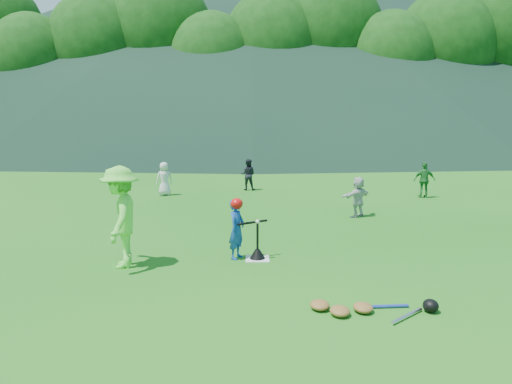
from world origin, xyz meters
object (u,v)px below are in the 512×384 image
batter_child (237,229)px  equipment_pile (363,308)px  fielder_a (164,179)px  fielder_d (358,197)px  adult_coach (121,217)px  fielder_b (248,175)px  batting_tee (257,253)px  home_plate (257,259)px  fielder_c (424,180)px

batter_child → equipment_pile: batter_child is taller
fielder_a → equipment_pile: size_ratio=0.62×
fielder_d → equipment_pile: (-1.28, -6.42, -0.48)m
batter_child → adult_coach: size_ratio=0.62×
fielder_b → batting_tee: fielder_b is taller
batter_child → fielder_a: 7.75m
fielder_d → equipment_pile: 6.56m
fielder_b → equipment_pile: size_ratio=0.62×
fielder_b → fielder_d: bearing=131.5°
home_plate → equipment_pile: 2.94m
batting_tee → equipment_pile: bearing=-60.3°
fielder_c → home_plate: bearing=52.5°
fielder_b → fielder_d: 5.49m
home_plate → fielder_c: fielder_c is taller
equipment_pile → fielder_b: bearing=98.6°
batter_child → fielder_d: size_ratio=1.06×
adult_coach → batting_tee: (2.47, 0.40, -0.79)m
home_plate → batter_child: 0.69m
fielder_b → batting_tee: (0.22, -8.49, -0.43)m
fielder_a → fielder_d: (5.75, -3.51, -0.02)m
fielder_d → equipment_pile: fielder_d is taller
home_plate → fielder_d: fielder_d is taller
fielder_c → fielder_d: size_ratio=1.07×
fielder_a → fielder_d: size_ratio=1.03×
fielder_a → fielder_d: bearing=125.2°
home_plate → fielder_d: bearing=54.7°
home_plate → fielder_d: size_ratio=0.41×
fielder_a → equipment_pile: 10.90m
fielder_d → batting_tee: (-2.74, -3.86, -0.41)m
fielder_a → fielder_c: fielder_c is taller
batter_child → equipment_pile: bearing=-120.3°
batter_child → fielder_b: batter_child is taller
fielder_d → batting_tee: size_ratio=1.60×
fielder_d → equipment_pile: bearing=42.0°
fielder_c → fielder_a: bearing=-2.0°
batter_child → fielder_a: batter_child is taller
home_plate → batting_tee: 0.12m
home_plate → fielder_a: fielder_a is taller
home_plate → fielder_d: 4.76m
batter_child → fielder_c: fielder_c is taller
fielder_c → equipment_pile: size_ratio=0.65×
adult_coach → fielder_b: 9.17m
batter_child → adult_coach: bearing=127.5°
home_plate → batting_tee: size_ratio=0.66×
fielder_d → batting_tee: bearing=17.9°
batter_child → equipment_pile: size_ratio=0.64×
fielder_a → fielder_c: bearing=152.9°
home_plate → fielder_b: size_ratio=0.40×
adult_coach → batting_tee: adult_coach is taller
home_plate → adult_coach: bearing=-170.9°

